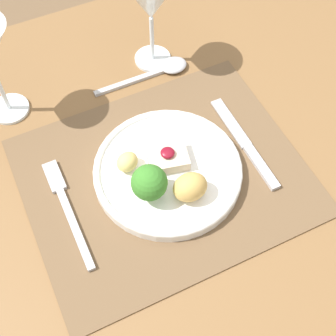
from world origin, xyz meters
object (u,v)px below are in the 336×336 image
wine_glass_near (151,2)px  fork (66,205)px  knife (248,148)px  spoon (164,69)px  dinner_plate (167,172)px

wine_glass_near → fork: bearing=-137.6°
fork → wine_glass_near: size_ratio=1.12×
knife → wine_glass_near: (-0.06, 0.26, 0.13)m
spoon → dinner_plate: bearing=-112.2°
knife → spoon: (-0.05, 0.23, 0.00)m
dinner_plate → knife: dinner_plate is taller
dinner_plate → wine_glass_near: wine_glass_near is taller
dinner_plate → spoon: (0.10, 0.22, -0.01)m
fork → knife: knife is taller
knife → dinner_plate: bearing=175.1°
fork → spoon: 0.33m
dinner_plate → wine_glass_near: size_ratio=1.33×
fork → spoon: (0.26, 0.20, 0.00)m
fork → spoon: spoon is taller
knife → wine_glass_near: wine_glass_near is taller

